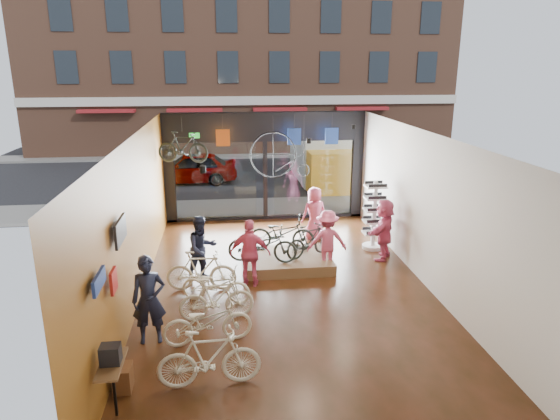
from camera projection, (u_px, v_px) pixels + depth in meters
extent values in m
cube|color=black|center=(287.00, 290.00, 12.35)|extent=(7.00, 12.00, 0.04)
cube|color=black|center=(287.00, 135.00, 11.27)|extent=(7.00, 12.00, 0.04)
cube|color=brown|center=(135.00, 221.00, 11.42)|extent=(0.04, 12.00, 3.80)
cube|color=beige|center=(429.00, 211.00, 12.20)|extent=(0.04, 12.00, 3.80)
cube|color=beige|center=(350.00, 359.00, 6.07)|extent=(7.00, 0.04, 3.80)
cube|color=#198C26|center=(194.00, 135.00, 16.83)|extent=(0.35, 0.06, 0.18)
cube|color=black|center=(251.00, 169.00, 26.65)|extent=(30.00, 18.00, 0.02)
cube|color=slate|center=(263.00, 208.00, 19.19)|extent=(30.00, 2.40, 0.12)
cube|color=slate|center=(247.00, 155.00, 30.45)|extent=(30.00, 2.00, 0.12)
cube|color=brown|center=(243.00, 37.00, 30.88)|extent=(26.00, 5.00, 14.00)
imported|color=gray|center=(191.00, 168.00, 23.26)|extent=(4.25, 1.71, 1.45)
imported|color=beige|center=(209.00, 358.00, 8.50)|extent=(1.81, 0.59, 1.07)
imported|color=beige|center=(207.00, 322.00, 9.85)|extent=(1.84, 0.87, 0.93)
imported|color=beige|center=(216.00, 298.00, 10.78)|extent=(1.67, 0.64, 0.98)
imported|color=beige|center=(216.00, 285.00, 11.59)|extent=(1.73, 1.00, 0.86)
imported|color=beige|center=(201.00, 271.00, 12.16)|extent=(1.75, 0.65, 1.03)
cube|color=#552F1E|center=(287.00, 261.00, 13.74)|extent=(2.40, 1.80, 0.30)
imported|color=black|center=(262.00, 245.00, 13.15)|extent=(1.93, 1.01, 0.96)
imported|color=black|center=(309.00, 241.00, 13.54)|extent=(1.54, 1.07, 0.91)
imported|color=black|center=(282.00, 233.00, 14.04)|extent=(1.93, 0.95, 0.97)
imported|color=#161C33|center=(149.00, 300.00, 9.79)|extent=(0.70, 0.50, 1.82)
imported|color=#161C33|center=(202.00, 249.00, 12.68)|extent=(1.04, 0.97, 1.70)
imported|color=#CC4C72|center=(250.00, 253.00, 12.32)|extent=(1.08, 0.61, 1.73)
imported|color=#CC4C72|center=(327.00, 240.00, 13.33)|extent=(1.08, 0.64, 1.66)
imported|color=#CC4C72|center=(314.00, 213.00, 15.73)|extent=(0.93, 0.72, 1.68)
imported|color=#CC4C72|center=(384.00, 229.00, 14.08)|extent=(1.32, 1.65, 1.76)
imported|color=black|center=(183.00, 147.00, 15.23)|extent=(1.64, 0.83, 0.95)
cube|color=#CC5919|center=(223.00, 138.00, 16.29)|extent=(0.45, 0.03, 0.55)
cube|color=#1E3F99|center=(294.00, 137.00, 16.55)|extent=(0.45, 0.03, 0.55)
cube|color=#1E3F99|center=(332.00, 136.00, 16.69)|extent=(0.45, 0.03, 0.55)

